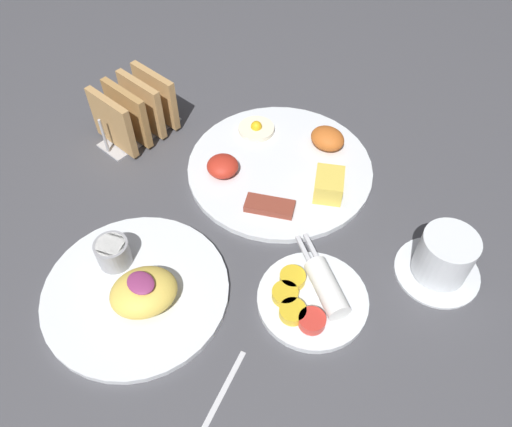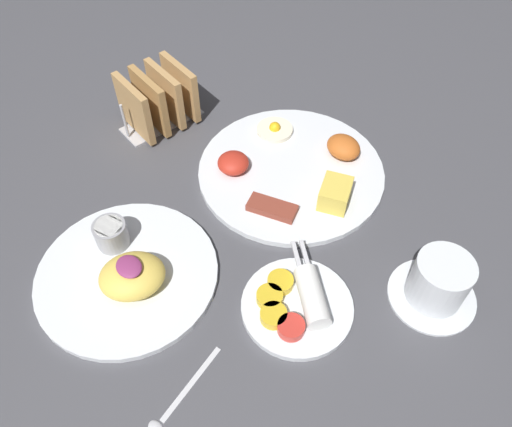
# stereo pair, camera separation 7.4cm
# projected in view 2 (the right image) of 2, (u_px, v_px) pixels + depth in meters

# --- Properties ---
(ground_plane) EXTENTS (3.00, 3.00, 0.00)m
(ground_plane) POSITION_uv_depth(u_px,v_px,m) (197.00, 215.00, 0.78)
(ground_plane) COLOR #47474C
(plate_breakfast) EXTENTS (0.31, 0.31, 0.05)m
(plate_breakfast) POSITION_uv_depth(u_px,v_px,m) (294.00, 169.00, 0.83)
(plate_breakfast) COLOR white
(plate_breakfast) RESTS_ON ground_plane
(plate_condiments) EXTENTS (0.15, 0.15, 0.04)m
(plate_condiments) POSITION_uv_depth(u_px,v_px,m) (297.00, 304.00, 0.67)
(plate_condiments) COLOR white
(plate_condiments) RESTS_ON ground_plane
(plate_foreground) EXTENTS (0.26, 0.26, 0.06)m
(plate_foreground) POSITION_uv_depth(u_px,v_px,m) (127.00, 271.00, 0.70)
(plate_foreground) COLOR white
(plate_foreground) RESTS_ON ground_plane
(toast_rack) EXTENTS (0.10, 0.15, 0.10)m
(toast_rack) POSITION_uv_depth(u_px,v_px,m) (158.00, 100.00, 0.88)
(toast_rack) COLOR #B7B7BC
(toast_rack) RESTS_ON ground_plane
(coffee_cup) EXTENTS (0.12, 0.12, 0.08)m
(coffee_cup) POSITION_uv_depth(u_px,v_px,m) (438.00, 283.00, 0.66)
(coffee_cup) COLOR white
(coffee_cup) RESTS_ON ground_plane
(teaspoon) EXTENTS (0.05, 0.12, 0.01)m
(teaspoon) POSITION_uv_depth(u_px,v_px,m) (174.00, 405.00, 0.59)
(teaspoon) COLOR silver
(teaspoon) RESTS_ON ground_plane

